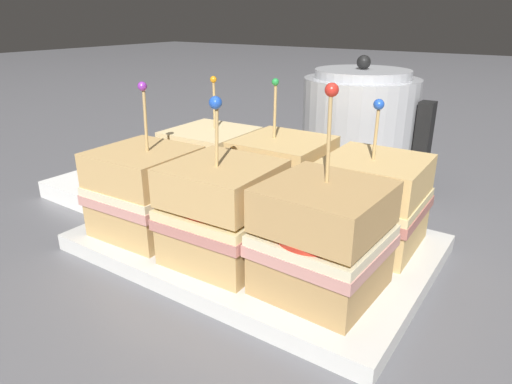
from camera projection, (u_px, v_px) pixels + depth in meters
The scene contains 10 objects.
ground_plane at pixel (256, 249), 0.52m from camera, with size 6.00×6.00×0.00m, color slate.
serving_platter at pixel (256, 242), 0.51m from camera, with size 0.37×0.25×0.02m.
sandwich_front_left at pixel (146, 191), 0.51m from camera, with size 0.11×0.11×0.17m.
sandwich_front_center at pixel (225, 213), 0.45m from camera, with size 0.10×0.10×0.16m.
sandwich_front_right at pixel (323, 239), 0.40m from camera, with size 0.11×0.11×0.18m.
sandwich_back_left at pixel (212, 165), 0.59m from camera, with size 0.10×0.10×0.16m.
sandwich_back_center at pixel (280, 180), 0.54m from camera, with size 0.10×0.10×0.17m.
sandwich_back_right at pixel (373, 201), 0.48m from camera, with size 0.10×0.10×0.16m.
kettle_steel at pixel (359, 130), 0.69m from camera, with size 0.19×0.17×0.20m.
napkin_stack at pixel (111, 186), 0.68m from camera, with size 0.15×0.15×0.02m.
Camera 1 is at (0.26, -0.38, 0.25)m, focal length 32.00 mm.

